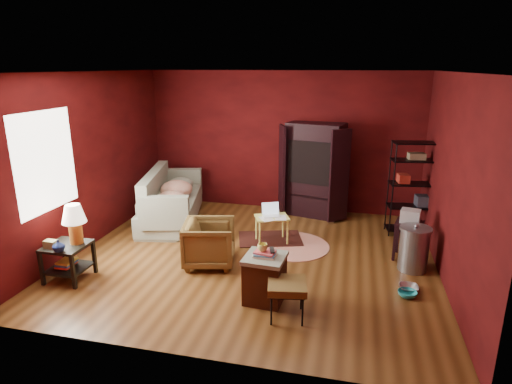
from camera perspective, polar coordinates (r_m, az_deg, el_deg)
room at (r=6.33m, az=-0.79°, el=2.98°), size 5.54×5.04×2.84m
sofa at (r=8.29m, az=-11.44°, el=-1.25°), size 0.96×2.13×0.80m
armchair at (r=6.45m, az=-6.23°, el=-6.51°), size 0.82×0.86×0.75m
pet_bowl_steel at (r=6.16m, az=19.77°, el=-11.15°), size 0.25×0.07×0.25m
pet_bowl_turquoise at (r=5.99m, az=19.60°, el=-11.98°), size 0.25×0.13×0.24m
vase at (r=6.26m, az=-24.84°, el=-6.54°), size 0.19×0.19×0.16m
mug at (r=5.31m, az=0.88°, el=-7.29°), size 0.15×0.14×0.13m
side_table at (r=6.44m, az=-23.47°, el=-5.29°), size 0.55×0.55×1.07m
sofa_cushions at (r=8.27m, az=-11.31°, el=-1.00°), size 1.35×2.29×0.90m
hamper at (r=5.50m, az=1.18°, el=-11.32°), size 0.53×0.53×0.70m
footstool at (r=5.13m, az=4.17°, el=-12.51°), size 0.52×0.52×0.46m
rug_round at (r=7.19m, az=4.82°, el=-7.15°), size 1.45×1.45×0.01m
rug_oriental at (r=7.43m, az=1.89°, el=-6.21°), size 1.23×0.99×0.01m
laptop_desk at (r=7.17m, az=2.12°, el=-3.65°), size 0.64×0.57×0.67m
tv_armoire at (r=8.45m, az=7.75°, el=3.17°), size 1.41×0.97×1.84m
wire_shelving at (r=7.90m, az=20.34°, el=0.96°), size 0.86×0.48×1.65m
small_stand at (r=6.92m, az=19.81°, el=-3.83°), size 0.48×0.48×0.80m
trash_can at (r=6.66m, az=20.30°, el=-7.07°), size 0.56×0.56×0.71m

